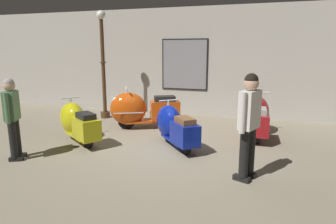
{
  "coord_description": "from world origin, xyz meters",
  "views": [
    {
      "loc": [
        2.07,
        -5.55,
        2.03
      ],
      "look_at": [
        -0.0,
        0.96,
        0.59
      ],
      "focal_mm": 31.37,
      "sensor_mm": 36.0,
      "label": 1
    }
  ],
  "objects": [
    {
      "name": "scooter_0",
      "position": [
        -1.86,
        -0.05,
        0.45
      ],
      "size": [
        1.57,
        1.3,
        0.98
      ],
      "rotation": [
        0.0,
        0.0,
        2.52
      ],
      "color": "black",
      "rests_on": "ground"
    },
    {
      "name": "scooter_2",
      "position": [
        0.32,
        0.33,
        0.44
      ],
      "size": [
        1.35,
        1.49,
        0.96
      ],
      "rotation": [
        0.0,
        0.0,
        2.27
      ],
      "color": "black",
      "rests_on": "ground"
    },
    {
      "name": "visitor_1",
      "position": [
        1.93,
        -0.98,
        0.98
      ],
      "size": [
        0.37,
        0.54,
        1.7
      ],
      "rotation": [
        0.0,
        0.0,
        2.75
      ],
      "color": "black",
      "rests_on": "ground"
    },
    {
      "name": "lamppost",
      "position": [
        -2.44,
        2.25,
        1.64
      ],
      "size": [
        0.28,
        0.28,
        3.15
      ],
      "color": "#472D19",
      "rests_on": "ground"
    },
    {
      "name": "scooter_3",
      "position": [
        2.05,
        1.66,
        0.47
      ],
      "size": [
        0.57,
        1.71,
        1.03
      ],
      "rotation": [
        0.0,
        0.0,
        1.61
      ],
      "color": "black",
      "rests_on": "ground"
    },
    {
      "name": "showroom_back_wall",
      "position": [
        0.19,
        3.59,
        1.66
      ],
      "size": [
        18.0,
        0.63,
        3.33
      ],
      "color": "#ADA89E",
      "rests_on": "ground"
    },
    {
      "name": "visitor_0",
      "position": [
        -2.28,
        -1.39,
        0.89
      ],
      "size": [
        0.35,
        0.48,
        1.54
      ],
      "rotation": [
        0.0,
        0.0,
        0.46
      ],
      "color": "black",
      "rests_on": "ground"
    },
    {
      "name": "scooter_1",
      "position": [
        -0.92,
        1.39,
        0.5
      ],
      "size": [
        1.84,
        1.28,
        1.11
      ],
      "rotation": [
        0.0,
        0.0,
        -2.67
      ],
      "color": "black",
      "rests_on": "ground"
    },
    {
      "name": "ground_plane",
      "position": [
        0.0,
        0.0,
        0.0
      ],
      "size": [
        60.0,
        60.0,
        0.0
      ],
      "primitive_type": "plane",
      "color": "gray"
    }
  ]
}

